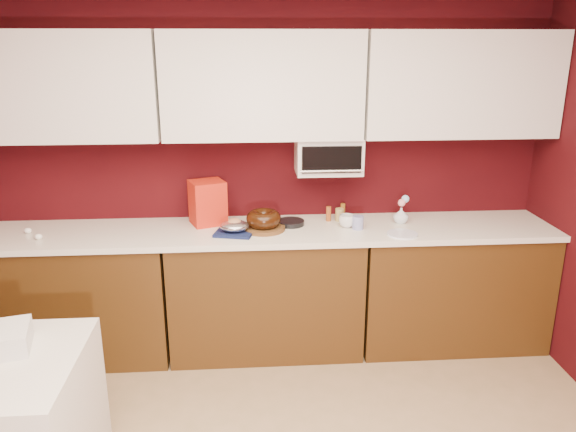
{
  "coord_description": "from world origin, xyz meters",
  "views": [
    {
      "loc": [
        -0.11,
        -1.7,
        2.13
      ],
      "look_at": [
        0.15,
        1.84,
        1.02
      ],
      "focal_mm": 35.0,
      "sensor_mm": 36.0,
      "label": 1
    }
  ],
  "objects_px": {
    "coffee_mug": "(347,220)",
    "foil_ham_nest": "(234,226)",
    "pandoro_box": "(208,203)",
    "flower_vase": "(401,214)",
    "blue_jar": "(358,223)",
    "toaster_oven": "(328,155)",
    "bundt_cake": "(264,219)"
  },
  "relations": [
    {
      "from": "toaster_oven",
      "to": "flower_vase",
      "type": "xyz_separation_m",
      "value": [
        0.51,
        -0.1,
        -0.41
      ]
    },
    {
      "from": "pandoro_box",
      "to": "coffee_mug",
      "type": "xyz_separation_m",
      "value": [
        0.96,
        -0.15,
        -0.1
      ]
    },
    {
      "from": "coffee_mug",
      "to": "blue_jar",
      "type": "bearing_deg",
      "value": -33.5
    },
    {
      "from": "foil_ham_nest",
      "to": "coffee_mug",
      "type": "height_order",
      "value": "coffee_mug"
    },
    {
      "from": "bundt_cake",
      "to": "coffee_mug",
      "type": "bearing_deg",
      "value": 2.1
    },
    {
      "from": "foil_ham_nest",
      "to": "blue_jar",
      "type": "height_order",
      "value": "same"
    },
    {
      "from": "bundt_cake",
      "to": "foil_ham_nest",
      "type": "distance_m",
      "value": 0.21
    },
    {
      "from": "pandoro_box",
      "to": "blue_jar",
      "type": "height_order",
      "value": "pandoro_box"
    },
    {
      "from": "bundt_cake",
      "to": "blue_jar",
      "type": "bearing_deg",
      "value": -2.17
    },
    {
      "from": "toaster_oven",
      "to": "pandoro_box",
      "type": "relative_size",
      "value": 1.47
    },
    {
      "from": "bundt_cake",
      "to": "blue_jar",
      "type": "relative_size",
      "value": 2.59
    },
    {
      "from": "coffee_mug",
      "to": "flower_vase",
      "type": "xyz_separation_m",
      "value": [
        0.4,
        0.06,
        0.01
      ]
    },
    {
      "from": "toaster_oven",
      "to": "blue_jar",
      "type": "xyz_separation_m",
      "value": [
        0.18,
        -0.21,
        -0.43
      ]
    },
    {
      "from": "pandoro_box",
      "to": "coffee_mug",
      "type": "bearing_deg",
      "value": -29.62
    },
    {
      "from": "toaster_oven",
      "to": "coffee_mug",
      "type": "bearing_deg",
      "value": -55.46
    },
    {
      "from": "coffee_mug",
      "to": "foil_ham_nest",
      "type": "bearing_deg",
      "value": -173.58
    },
    {
      "from": "bundt_cake",
      "to": "blue_jar",
      "type": "distance_m",
      "value": 0.64
    },
    {
      "from": "bundt_cake",
      "to": "flower_vase",
      "type": "height_order",
      "value": "bundt_cake"
    },
    {
      "from": "blue_jar",
      "to": "flower_vase",
      "type": "xyz_separation_m",
      "value": [
        0.33,
        0.11,
        0.02
      ]
    },
    {
      "from": "bundt_cake",
      "to": "coffee_mug",
      "type": "distance_m",
      "value": 0.57
    },
    {
      "from": "toaster_oven",
      "to": "pandoro_box",
      "type": "distance_m",
      "value": 0.9
    },
    {
      "from": "blue_jar",
      "to": "foil_ham_nest",
      "type": "bearing_deg",
      "value": -177.18
    },
    {
      "from": "pandoro_box",
      "to": "blue_jar",
      "type": "relative_size",
      "value": 3.35
    },
    {
      "from": "pandoro_box",
      "to": "blue_jar",
      "type": "bearing_deg",
      "value": -31.49
    },
    {
      "from": "toaster_oven",
      "to": "bundt_cake",
      "type": "bearing_deg",
      "value": -157.81
    },
    {
      "from": "foil_ham_nest",
      "to": "coffee_mug",
      "type": "bearing_deg",
      "value": 6.42
    },
    {
      "from": "pandoro_box",
      "to": "blue_jar",
      "type": "distance_m",
      "value": 1.05
    },
    {
      "from": "pandoro_box",
      "to": "flower_vase",
      "type": "xyz_separation_m",
      "value": [
        1.35,
        -0.09,
        -0.09
      ]
    },
    {
      "from": "coffee_mug",
      "to": "blue_jar",
      "type": "height_order",
      "value": "coffee_mug"
    },
    {
      "from": "bundt_cake",
      "to": "pandoro_box",
      "type": "bearing_deg",
      "value": 155.99
    },
    {
      "from": "toaster_oven",
      "to": "bundt_cake",
      "type": "distance_m",
      "value": 0.63
    },
    {
      "from": "foil_ham_nest",
      "to": "blue_jar",
      "type": "bearing_deg",
      "value": 2.82
    }
  ]
}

